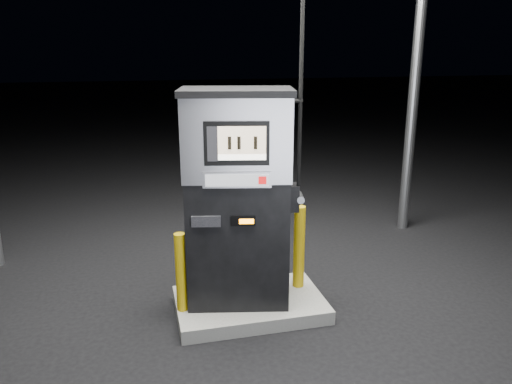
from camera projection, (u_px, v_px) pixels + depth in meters
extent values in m
plane|color=black|center=(250.00, 311.00, 5.51)|extent=(80.00, 80.00, 0.00)
cube|color=#605F5B|center=(250.00, 305.00, 5.48)|extent=(1.60, 1.00, 0.15)
cylinder|color=gray|center=(415.00, 85.00, 7.43)|extent=(0.16, 0.16, 4.50)
cube|color=black|center=(238.00, 240.00, 5.27)|extent=(1.15, 0.81, 1.38)
cube|color=#B6B5BD|center=(237.00, 137.00, 4.96)|extent=(1.17, 0.84, 0.83)
cube|color=black|center=(236.00, 92.00, 4.84)|extent=(1.23, 0.89, 0.07)
cube|color=black|center=(237.00, 144.00, 4.66)|extent=(0.61, 0.16, 0.42)
cube|color=tan|center=(242.00, 140.00, 4.64)|extent=(0.44, 0.10, 0.26)
cube|color=white|center=(242.00, 157.00, 4.68)|extent=(0.44, 0.10, 0.06)
cube|color=#B6B5BD|center=(237.00, 180.00, 4.76)|extent=(0.65, 0.17, 0.15)
cube|color=gray|center=(237.00, 180.00, 4.74)|extent=(0.59, 0.13, 0.12)
cube|color=#B90C0D|center=(262.00, 180.00, 4.75)|extent=(0.08, 0.02, 0.08)
cube|color=black|center=(243.00, 221.00, 4.88)|extent=(0.24, 0.07, 0.10)
cube|color=orange|center=(246.00, 221.00, 4.87)|extent=(0.14, 0.03, 0.05)
cube|color=black|center=(206.00, 221.00, 4.87)|extent=(0.29, 0.09, 0.11)
cube|color=black|center=(293.00, 197.00, 5.16)|extent=(0.15, 0.22, 0.27)
cylinder|color=gray|center=(300.00, 197.00, 5.16)|extent=(0.13, 0.25, 0.08)
cylinder|color=black|center=(303.00, 8.00, 4.59)|extent=(0.05, 0.05, 3.41)
cylinder|color=#C69E0B|center=(181.00, 272.00, 5.12)|extent=(0.15, 0.15, 0.85)
cylinder|color=#C69E0B|center=(299.00, 247.00, 5.63)|extent=(0.16, 0.16, 0.96)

